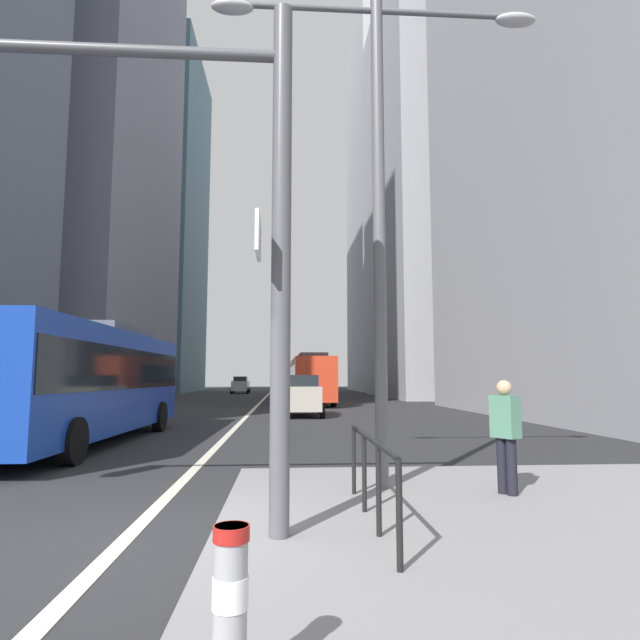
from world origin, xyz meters
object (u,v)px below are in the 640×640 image
at_px(car_receding_near, 302,384).
at_px(traffic_signal_gantry, 86,169).
at_px(car_oncoming_mid, 241,385).
at_px(city_bus_red_distant, 300,377).
at_px(city_bus_red_receding, 311,377).
at_px(car_receding_far, 302,395).
at_px(pedestrian_waiting, 506,431).
at_px(street_lamp_post, 378,164).
at_px(bollard_left, 230,604).
at_px(city_bus_blue_oncoming, 85,377).

height_order(car_receding_near, traffic_signal_gantry, traffic_signal_gantry).
bearing_deg(car_oncoming_mid, city_bus_red_distant, -51.32).
distance_m(city_bus_red_receding, city_bus_red_distant, 16.69).
height_order(car_receding_far, pedestrian_waiting, car_receding_far).
bearing_deg(car_receding_near, pedestrian_waiting, -88.79).
bearing_deg(pedestrian_waiting, car_receding_far, 97.81).
relative_size(street_lamp_post, bollard_left, 8.95).
relative_size(car_receding_far, street_lamp_post, 0.52).
bearing_deg(car_receding_near, city_bus_red_distant, -92.98).
xyz_separation_m(city_bus_blue_oncoming, pedestrian_waiting, (8.76, -7.45, -0.78)).
bearing_deg(city_bus_red_receding, bollard_left, -93.50).
relative_size(bollard_left, pedestrian_waiting, 0.55).
distance_m(city_bus_blue_oncoming, car_oncoming_mid, 46.69).
xyz_separation_m(city_bus_red_receding, car_oncoming_mid, (-6.91, 24.98, -0.85)).
height_order(city_bus_red_receding, pedestrian_waiting, city_bus_red_receding).
height_order(city_bus_blue_oncoming, street_lamp_post, street_lamp_post).
bearing_deg(bollard_left, pedestrian_waiting, 53.14).
xyz_separation_m(traffic_signal_gantry, pedestrian_waiting, (5.44, 1.83, -3.07)).
bearing_deg(car_oncoming_mid, car_receding_near, 14.43).
height_order(city_bus_blue_oncoming, car_receding_far, city_bus_blue_oncoming).
distance_m(city_bus_blue_oncoming, bollard_left, 13.27).
relative_size(city_bus_blue_oncoming, traffic_signal_gantry, 1.69).
relative_size(city_bus_red_receding, street_lamp_post, 1.47).
bearing_deg(car_oncoming_mid, bollard_left, -85.29).
bearing_deg(city_bus_red_distant, city_bus_blue_oncoming, -100.42).
relative_size(city_bus_blue_oncoming, bollard_left, 12.25).
bearing_deg(traffic_signal_gantry, car_receding_far, 81.09).
bearing_deg(city_bus_red_receding, city_bus_blue_oncoming, -108.67).
distance_m(city_bus_red_distant, bollard_left, 50.55).
xyz_separation_m(traffic_signal_gantry, bollard_left, (1.94, -2.84, -3.48)).
xyz_separation_m(city_bus_blue_oncoming, city_bus_red_receding, (7.33, 21.69, 0.00)).
xyz_separation_m(car_oncoming_mid, car_receding_far, (5.94, -36.58, -0.00)).
bearing_deg(city_bus_blue_oncoming, street_lamp_post, -44.59).
height_order(city_bus_red_distant, car_receding_near, city_bus_red_distant).
height_order(city_bus_blue_oncoming, city_bus_red_receding, same).
bearing_deg(pedestrian_waiting, traffic_signal_gantry, -161.44).
xyz_separation_m(city_bus_red_receding, city_bus_red_distant, (-0.27, 16.69, -0.00)).
xyz_separation_m(city_bus_blue_oncoming, traffic_signal_gantry, (3.32, -9.28, 2.29)).
bearing_deg(car_oncoming_mid, city_bus_red_receding, -74.54).
distance_m(car_receding_near, traffic_signal_gantry, 58.05).
bearing_deg(car_receding_far, city_bus_red_distant, 88.58).
relative_size(city_bus_blue_oncoming, car_receding_near, 2.37).
bearing_deg(street_lamp_post, traffic_signal_gantry, -147.67).
bearing_deg(car_oncoming_mid, traffic_signal_gantry, -87.03).
xyz_separation_m(city_bus_blue_oncoming, bollard_left, (5.26, -12.12, -1.19)).
bearing_deg(city_bus_red_distant, car_oncoming_mid, 128.68).
height_order(street_lamp_post, pedestrian_waiting, street_lamp_post).
bearing_deg(car_receding_near, car_oncoming_mid, -165.57).
xyz_separation_m(car_receding_near, bollard_left, (-2.32, -60.64, -0.34)).
bearing_deg(traffic_signal_gantry, pedestrian_waiting, 18.56).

